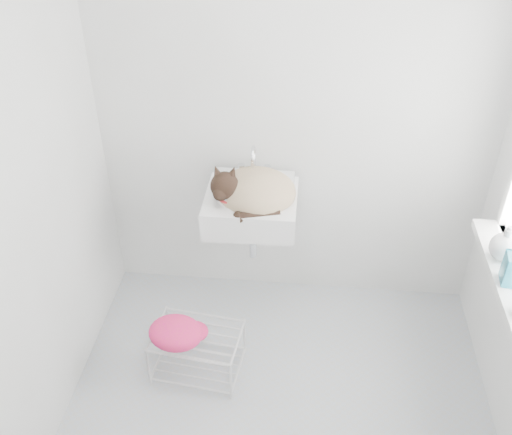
# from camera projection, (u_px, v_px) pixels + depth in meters

# --- Properties ---
(floor) EXTENTS (2.20, 2.00, 0.02)m
(floor) POSITION_uv_depth(u_px,v_px,m) (278.00, 413.00, 2.99)
(floor) COLOR #A9AAAB
(floor) RESTS_ON ground
(back_wall) EXTENTS (2.20, 0.02, 2.50)m
(back_wall) POSITION_uv_depth(u_px,v_px,m) (296.00, 108.00, 3.07)
(back_wall) COLOR white
(back_wall) RESTS_ON ground
(left_wall) EXTENTS (0.02, 2.00, 2.50)m
(left_wall) POSITION_uv_depth(u_px,v_px,m) (15.00, 202.00, 2.35)
(left_wall) COLOR white
(left_wall) RESTS_ON ground
(windowsill) EXTENTS (0.16, 0.88, 0.04)m
(windowsill) POSITION_uv_depth(u_px,v_px,m) (510.00, 281.00, 2.59)
(windowsill) COLOR white
(windowsill) RESTS_ON right_wall
(sink) EXTENTS (0.49, 0.43, 0.20)m
(sink) POSITION_uv_depth(u_px,v_px,m) (251.00, 195.00, 3.11)
(sink) COLOR white
(sink) RESTS_ON back_wall
(faucet) EXTENTS (0.18, 0.13, 0.18)m
(faucet) POSITION_uv_depth(u_px,v_px,m) (254.00, 156.00, 3.17)
(faucet) COLOR silver
(faucet) RESTS_ON sink
(cat) EXTENTS (0.44, 0.35, 0.28)m
(cat) POSITION_uv_depth(u_px,v_px,m) (253.00, 191.00, 3.07)
(cat) COLOR tan
(cat) RESTS_ON sink
(wire_rack) EXTENTS (0.49, 0.37, 0.27)m
(wire_rack) POSITION_uv_depth(u_px,v_px,m) (198.00, 350.00, 3.14)
(wire_rack) COLOR silver
(wire_rack) RESTS_ON floor
(towel) EXTENTS (0.32, 0.25, 0.12)m
(towel) POSITION_uv_depth(u_px,v_px,m) (176.00, 337.00, 3.02)
(towel) COLOR #D74229
(towel) RESTS_ON wire_rack
(bottle_b) EXTENTS (0.11, 0.11, 0.22)m
(bottle_b) POSITION_uv_depth(u_px,v_px,m) (511.00, 282.00, 2.55)
(bottle_b) COLOR #1B687E
(bottle_b) RESTS_ON windowsill
(bottle_c) EXTENTS (0.16, 0.16, 0.18)m
(bottle_c) POSITION_uv_depth(u_px,v_px,m) (501.00, 257.00, 2.69)
(bottle_c) COLOR silver
(bottle_c) RESTS_ON windowsill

